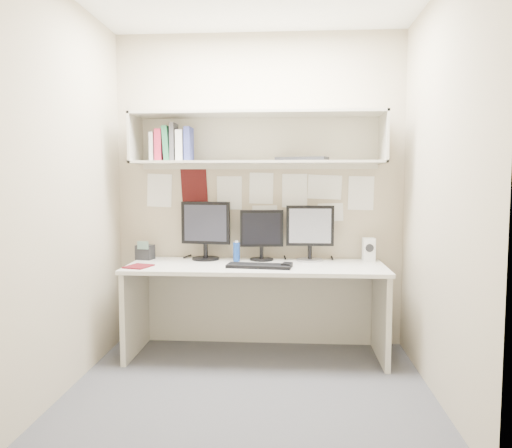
# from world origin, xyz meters

# --- Properties ---
(floor) EXTENTS (2.40, 2.00, 0.01)m
(floor) POSITION_xyz_m (0.00, 0.00, 0.00)
(floor) COLOR #45454A
(floor) RESTS_ON ground
(wall_back) EXTENTS (2.40, 0.02, 2.60)m
(wall_back) POSITION_xyz_m (0.00, 1.00, 1.30)
(wall_back) COLOR tan
(wall_back) RESTS_ON ground
(wall_front) EXTENTS (2.40, 0.02, 2.60)m
(wall_front) POSITION_xyz_m (0.00, -1.00, 1.30)
(wall_front) COLOR tan
(wall_front) RESTS_ON ground
(wall_left) EXTENTS (0.02, 2.00, 2.60)m
(wall_left) POSITION_xyz_m (-1.20, 0.00, 1.30)
(wall_left) COLOR tan
(wall_left) RESTS_ON ground
(wall_right) EXTENTS (0.02, 2.00, 2.60)m
(wall_right) POSITION_xyz_m (1.20, 0.00, 1.30)
(wall_right) COLOR tan
(wall_right) RESTS_ON ground
(desk) EXTENTS (2.00, 0.70, 0.73)m
(desk) POSITION_xyz_m (0.00, 0.65, 0.37)
(desk) COLOR beige
(desk) RESTS_ON floor
(overhead_hutch) EXTENTS (2.00, 0.38, 0.40)m
(overhead_hutch) POSITION_xyz_m (0.00, 0.86, 1.72)
(overhead_hutch) COLOR beige
(overhead_hutch) RESTS_ON wall_back
(pinned_papers) EXTENTS (1.92, 0.01, 0.48)m
(pinned_papers) POSITION_xyz_m (0.00, 0.99, 1.25)
(pinned_papers) COLOR white
(pinned_papers) RESTS_ON wall_back
(monitor_left) EXTENTS (0.41, 0.23, 0.48)m
(monitor_left) POSITION_xyz_m (-0.43, 0.87, 0.99)
(monitor_left) COLOR black
(monitor_left) RESTS_ON desk
(monitor_center) EXTENTS (0.36, 0.20, 0.41)m
(monitor_center) POSITION_xyz_m (0.03, 0.87, 0.96)
(monitor_center) COLOR black
(monitor_center) RESTS_ON desk
(monitor_right) EXTENTS (0.39, 0.21, 0.45)m
(monitor_right) POSITION_xyz_m (0.43, 0.87, 0.98)
(monitor_right) COLOR #A5A5AA
(monitor_right) RESTS_ON desk
(keyboard) EXTENTS (0.50, 0.22, 0.02)m
(keyboard) POSITION_xyz_m (0.03, 0.52, 0.74)
(keyboard) COLOR black
(keyboard) RESTS_ON desk
(mouse) EXTENTS (0.09, 0.12, 0.03)m
(mouse) POSITION_xyz_m (0.24, 0.53, 0.75)
(mouse) COLOR black
(mouse) RESTS_ON desk
(speaker) EXTENTS (0.10, 0.10, 0.19)m
(speaker) POSITION_xyz_m (0.90, 0.88, 0.82)
(speaker) COLOR silver
(speaker) RESTS_ON desk
(blue_bottle) EXTENTS (0.05, 0.05, 0.17)m
(blue_bottle) POSITION_xyz_m (-0.17, 0.79, 0.81)
(blue_bottle) COLOR navy
(blue_bottle) RESTS_ON desk
(maroon_notebook) EXTENTS (0.21, 0.24, 0.01)m
(maroon_notebook) POSITION_xyz_m (-0.88, 0.47, 0.74)
(maroon_notebook) COLOR #580F15
(maroon_notebook) RESTS_ON desk
(desk_phone) EXTENTS (0.15, 0.14, 0.16)m
(desk_phone) POSITION_xyz_m (-0.94, 0.84, 0.79)
(desk_phone) COLOR black
(desk_phone) RESTS_ON desk
(book_stack) EXTENTS (0.32, 0.19, 0.30)m
(book_stack) POSITION_xyz_m (-0.68, 0.79, 1.67)
(book_stack) COLOR #B8B7B2
(book_stack) RESTS_ON overhead_hutch
(hutch_tray) EXTENTS (0.43, 0.28, 0.03)m
(hutch_tray) POSITION_xyz_m (0.35, 0.78, 1.55)
(hutch_tray) COLOR black
(hutch_tray) RESTS_ON overhead_hutch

